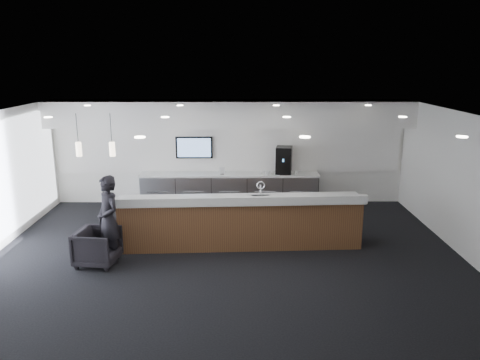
{
  "coord_description": "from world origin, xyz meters",
  "views": [
    {
      "loc": [
        0.2,
        -9.24,
        4.04
      ],
      "look_at": [
        0.29,
        1.3,
        1.35
      ],
      "focal_mm": 35.0,
      "sensor_mm": 36.0,
      "label": 1
    }
  ],
  "objects_px": {
    "service_counter": "(241,221)",
    "armchair": "(98,247)",
    "coffee_machine": "(284,160)",
    "lounge_guest": "(109,219)"
  },
  "relations": [
    {
      "from": "coffee_machine",
      "to": "armchair",
      "type": "relative_size",
      "value": 0.93
    },
    {
      "from": "service_counter",
      "to": "coffee_machine",
      "type": "bearing_deg",
      "value": 65.17
    },
    {
      "from": "armchair",
      "to": "lounge_guest",
      "type": "bearing_deg",
      "value": -49.74
    },
    {
      "from": "service_counter",
      "to": "coffee_machine",
      "type": "relative_size",
      "value": 7.13
    },
    {
      "from": "service_counter",
      "to": "armchair",
      "type": "distance_m",
      "value": 3.08
    },
    {
      "from": "armchair",
      "to": "coffee_machine",
      "type": "bearing_deg",
      "value": -38.75
    },
    {
      "from": "service_counter",
      "to": "armchair",
      "type": "height_order",
      "value": "service_counter"
    },
    {
      "from": "armchair",
      "to": "lounge_guest",
      "type": "height_order",
      "value": "lounge_guest"
    },
    {
      "from": "service_counter",
      "to": "coffee_machine",
      "type": "height_order",
      "value": "coffee_machine"
    },
    {
      "from": "lounge_guest",
      "to": "armchair",
      "type": "bearing_deg",
      "value": -96.36
    }
  ]
}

